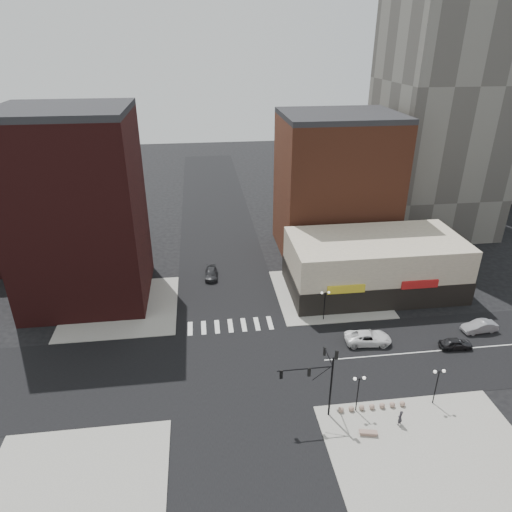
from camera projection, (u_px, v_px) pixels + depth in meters
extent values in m
plane|color=black|center=(237.00, 368.00, 50.78)|extent=(240.00, 240.00, 0.00)
cube|color=black|center=(237.00, 368.00, 50.77)|extent=(200.00, 14.00, 0.02)
cube|color=black|center=(237.00, 368.00, 50.77)|extent=(14.00, 200.00, 0.02)
cube|color=gray|center=(121.00, 307.00, 62.04)|extent=(15.00, 15.00, 0.12)
cube|color=gray|center=(329.00, 293.00, 65.35)|extent=(15.00, 15.00, 0.12)
cube|color=gray|center=(432.00, 455.00, 40.07)|extent=(18.00, 14.00, 0.12)
cube|color=gray|center=(71.00, 501.00, 36.15)|extent=(15.00, 15.00, 0.12)
cube|color=#391212|center=(78.00, 212.00, 59.68)|extent=(16.00, 15.00, 25.00)
cube|color=#391212|center=(24.00, 220.00, 74.87)|extent=(20.00, 18.00, 12.00)
cube|color=brown|center=(335.00, 187.00, 74.49)|extent=(18.00, 15.00, 22.00)
cube|color=beige|center=(374.00, 264.00, 64.82)|extent=(24.00, 12.00, 8.00)
cube|color=black|center=(372.00, 279.00, 65.82)|extent=(24.20, 12.20, 3.40)
cylinder|color=black|center=(331.00, 388.00, 42.86)|extent=(0.18, 0.18, 7.00)
cylinder|color=black|center=(305.00, 369.00, 41.48)|extent=(5.20, 0.11, 0.11)
cylinder|color=black|center=(322.00, 373.00, 41.97)|extent=(1.72, 0.06, 1.46)
cylinder|color=black|center=(328.00, 356.00, 43.11)|extent=(0.11, 3.00, 0.11)
cube|color=black|center=(281.00, 374.00, 41.40)|extent=(0.28, 0.18, 0.95)
sphere|color=red|center=(281.00, 372.00, 41.27)|extent=(0.16, 0.16, 0.16)
cube|color=black|center=(309.00, 372.00, 41.70)|extent=(0.28, 0.18, 0.95)
sphere|color=red|center=(309.00, 369.00, 41.57)|extent=(0.16, 0.16, 0.16)
cube|color=black|center=(325.00, 351.00, 44.45)|extent=(0.18, 0.28, 0.95)
sphere|color=red|center=(325.00, 349.00, 44.32)|extent=(0.16, 0.16, 0.16)
cube|color=black|center=(337.00, 355.00, 41.24)|extent=(0.28, 0.18, 0.95)
sphere|color=red|center=(337.00, 352.00, 41.11)|extent=(0.16, 0.16, 0.16)
cylinder|color=black|center=(357.00, 395.00, 43.96)|extent=(0.11, 0.11, 4.00)
cylinder|color=black|center=(359.00, 379.00, 43.14)|extent=(0.90, 0.06, 0.06)
sphere|color=white|center=(355.00, 379.00, 43.04)|extent=(0.32, 0.32, 0.32)
sphere|color=white|center=(364.00, 378.00, 43.14)|extent=(0.32, 0.32, 0.32)
cylinder|color=black|center=(436.00, 387.00, 44.88)|extent=(0.11, 0.11, 4.00)
cylinder|color=black|center=(439.00, 372.00, 44.05)|extent=(0.90, 0.06, 0.06)
sphere|color=white|center=(435.00, 372.00, 43.95)|extent=(0.32, 0.32, 0.32)
sphere|color=white|center=(444.00, 371.00, 44.06)|extent=(0.32, 0.32, 0.32)
cylinder|color=black|center=(324.00, 306.00, 58.36)|extent=(0.11, 0.11, 4.00)
cylinder|color=black|center=(325.00, 293.00, 57.54)|extent=(0.90, 0.06, 0.06)
sphere|color=white|center=(322.00, 293.00, 57.44)|extent=(0.32, 0.32, 0.32)
sphere|color=white|center=(329.00, 292.00, 57.54)|extent=(0.32, 0.32, 0.32)
sphere|color=#9E7A6D|center=(341.00, 410.00, 44.55)|extent=(0.54, 0.54, 0.54)
sphere|color=#9E7A6D|center=(351.00, 409.00, 44.67)|extent=(0.54, 0.54, 0.54)
sphere|color=#9E7A6D|center=(362.00, 408.00, 44.79)|extent=(0.54, 0.54, 0.54)
sphere|color=#9E7A6D|center=(372.00, 407.00, 44.91)|extent=(0.54, 0.54, 0.54)
sphere|color=#9E7A6D|center=(382.00, 406.00, 45.03)|extent=(0.54, 0.54, 0.54)
sphere|color=#9E7A6D|center=(392.00, 405.00, 45.15)|extent=(0.54, 0.54, 0.54)
sphere|color=#9E7A6D|center=(402.00, 404.00, 45.26)|extent=(0.54, 0.54, 0.54)
imported|color=white|center=(368.00, 338.00, 54.53)|extent=(5.69, 3.00, 1.53)
imported|color=black|center=(456.00, 343.00, 53.69)|extent=(3.89, 1.76, 1.30)
imported|color=gray|center=(480.00, 327.00, 56.69)|extent=(4.48, 1.83, 1.44)
imported|color=black|center=(211.00, 274.00, 69.44)|extent=(2.06, 4.57, 1.30)
imported|color=#29272C|center=(400.00, 418.00, 42.86)|extent=(0.72, 0.67, 1.65)
cube|color=gray|center=(368.00, 434.00, 42.03)|extent=(1.54, 0.73, 0.28)
cube|color=gray|center=(368.00, 432.00, 41.95)|extent=(1.74, 0.86, 0.11)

